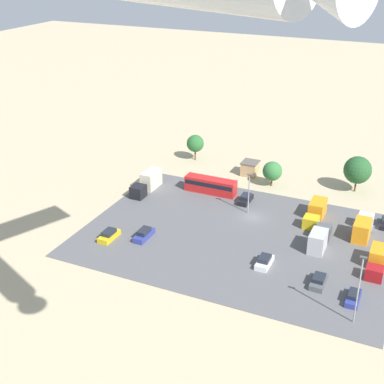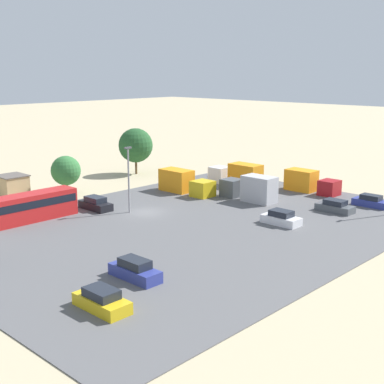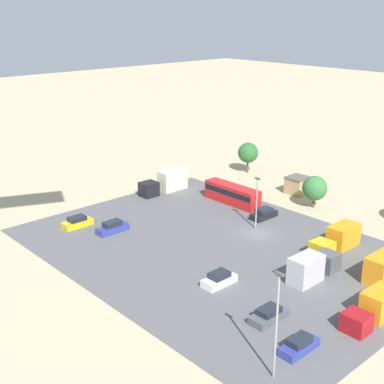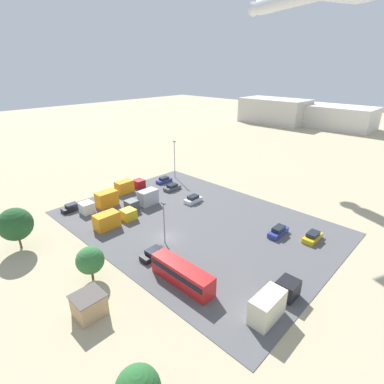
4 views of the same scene
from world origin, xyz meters
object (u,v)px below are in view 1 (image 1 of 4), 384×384
at_px(parked_car_1, 144,234).
at_px(parked_truck_1, 148,183).
at_px(parked_car_3, 319,281).
at_px(parked_car_2, 264,262).
at_px(parked_car_5, 245,199).
at_px(parked_car_6, 109,235).
at_px(parked_car_4, 354,297).
at_px(shed_building, 250,168).
at_px(bus, 211,185).
at_px(parked_truck_0, 316,212).
at_px(parked_truck_3, 363,227).
at_px(parked_truck_4, 319,239).
at_px(parked_truck_2, 377,261).

relative_size(parked_car_1, parked_truck_1, 0.51).
bearing_deg(parked_car_3, parked_car_2, -10.52).
bearing_deg(parked_car_5, parked_car_6, 54.43).
distance_m(parked_car_1, parked_car_4, 35.31).
height_order(shed_building, bus, bus).
height_order(parked_car_4, parked_truck_1, parked_truck_1).
bearing_deg(parked_car_1, parked_truck_0, -142.77).
bearing_deg(parked_car_5, parked_truck_3, 170.20).
height_order(parked_car_5, parked_truck_4, parked_truck_4).
relative_size(shed_building, parked_truck_1, 0.40).
xyz_separation_m(parked_car_2, parked_truck_3, (-12.35, -15.90, 0.87)).
xyz_separation_m(parked_car_5, parked_truck_2, (-25.99, 13.46, 0.68)).
xyz_separation_m(parked_car_2, parked_truck_2, (-15.93, -6.32, 0.69)).
height_order(parked_car_5, parked_truck_3, parked_truck_3).
distance_m(parked_car_1, parked_truck_2, 37.64).
bearing_deg(parked_car_5, parked_car_2, 116.98).
xyz_separation_m(parked_car_4, parked_truck_4, (7.63, -12.57, 0.91)).
distance_m(bus, parked_car_4, 40.27).
xyz_separation_m(shed_building, parked_car_6, (12.70, 36.00, -0.78)).
xyz_separation_m(parked_truck_1, parked_truck_3, (-42.23, 0.95, -0.09)).
bearing_deg(parked_car_4, parked_truck_4, -58.74).
bearing_deg(parked_truck_2, parked_car_1, 10.29).
relative_size(parked_car_4, parked_car_6, 0.96).
bearing_deg(parked_truck_3, bus, 170.48).
distance_m(shed_building, parked_car_2, 35.70).
height_order(parked_truck_1, parked_truck_4, parked_truck_1).
xyz_separation_m(parked_car_4, parked_car_6, (40.45, -0.53, 0.04)).
xyz_separation_m(parked_car_2, parked_car_6, (26.38, 3.03, 0.00)).
bearing_deg(parked_car_2, parked_truck_0, 78.57).
height_order(parked_truck_0, parked_truck_4, parked_truck_4).
xyz_separation_m(shed_building, parked_truck_4, (-20.12, 23.96, 0.09)).
bearing_deg(shed_building, parked_truck_2, 138.01).
distance_m(parked_car_1, parked_car_6, 5.90).
distance_m(parked_car_5, parked_truck_2, 29.28).
relative_size(parked_truck_2, parked_truck_4, 0.98).
bearing_deg(parked_car_6, parked_car_1, -153.50).
distance_m(parked_car_5, parked_truck_4, 19.73).
height_order(parked_car_2, parked_car_6, parked_car_6).
height_order(parked_car_5, parked_truck_2, parked_truck_2).
distance_m(shed_building, bus, 12.71).
height_order(parked_car_1, parked_truck_3, parked_truck_3).
height_order(parked_car_5, parked_truck_1, parked_truck_1).
distance_m(parked_truck_0, parked_truck_1, 33.65).
xyz_separation_m(bus, parked_car_3, (-26.62, 22.59, -1.04)).
xyz_separation_m(parked_car_4, parked_truck_1, (43.95, -20.41, 1.00)).
relative_size(parked_car_3, parked_truck_1, 0.48).
xyz_separation_m(parked_car_3, parked_truck_0, (5.04, -20.10, 0.77)).
relative_size(shed_building, parked_car_1, 0.78).
distance_m(parked_truck_1, parked_truck_3, 42.24).
xyz_separation_m(shed_building, parked_truck_3, (-26.03, 17.07, 0.09)).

